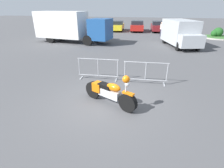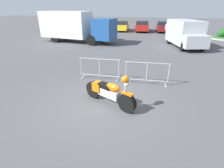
% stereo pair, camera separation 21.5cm
% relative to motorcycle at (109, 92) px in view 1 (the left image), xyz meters
% --- Properties ---
extents(ground_plane, '(120.00, 120.00, 0.00)m').
position_rel_motorcycle_xyz_m(ground_plane, '(-0.18, 0.09, -0.50)').
color(ground_plane, '#4C4C4F').
extents(motorcycle, '(2.20, 1.15, 1.32)m').
position_rel_motorcycle_xyz_m(motorcycle, '(0.00, 0.00, 0.00)').
color(motorcycle, black).
rests_on(motorcycle, ground).
extents(crowd_barrier_near, '(2.05, 0.60, 1.07)m').
position_rel_motorcycle_xyz_m(crowd_barrier_near, '(-1.17, 2.25, 0.05)').
color(crowd_barrier_near, '#9EA0A5').
rests_on(crowd_barrier_near, ground).
extents(crowd_barrier_far, '(2.05, 0.60, 1.07)m').
position_rel_motorcycle_xyz_m(crowd_barrier_far, '(1.17, 2.25, 0.05)').
color(crowd_barrier_far, '#9EA0A5').
rests_on(crowd_barrier_far, ground).
extents(box_truck, '(7.89, 3.01, 2.98)m').
position_rel_motorcycle_xyz_m(box_truck, '(-7.11, 11.28, 1.13)').
color(box_truck, white).
rests_on(box_truck, ground).
extents(delivery_van, '(3.37, 5.36, 2.31)m').
position_rel_motorcycle_xyz_m(delivery_van, '(3.58, 11.88, 0.74)').
color(delivery_van, '#B2B7BC').
rests_on(delivery_van, ground).
extents(parked_car_black, '(2.07, 4.27, 1.40)m').
position_rel_motorcycle_xyz_m(parked_car_black, '(-10.35, 22.16, 0.21)').
color(parked_car_black, black).
rests_on(parked_car_black, ground).
extents(parked_car_white, '(2.22, 4.58, 1.50)m').
position_rel_motorcycle_xyz_m(parked_car_white, '(-7.36, 21.72, 0.26)').
color(parked_car_white, white).
rests_on(parked_car_white, ground).
extents(parked_car_yellow, '(2.15, 4.45, 1.46)m').
position_rel_motorcycle_xyz_m(parked_car_yellow, '(-4.38, 21.53, 0.24)').
color(parked_car_yellow, yellow).
rests_on(parked_car_yellow, ground).
extents(parked_car_red, '(2.26, 4.66, 1.53)m').
position_rel_motorcycle_xyz_m(parked_car_red, '(-1.39, 21.73, 0.27)').
color(parked_car_red, '#B21E19').
rests_on(parked_car_red, ground).
extents(parked_car_maroon, '(2.22, 4.58, 1.50)m').
position_rel_motorcycle_xyz_m(parked_car_maroon, '(1.59, 22.06, 0.26)').
color(parked_car_maroon, maroon).
rests_on(parked_car_maroon, ground).
extents(parked_car_tan, '(2.07, 4.27, 1.40)m').
position_rel_motorcycle_xyz_m(parked_car_tan, '(4.57, 21.89, 0.21)').
color(parked_car_tan, tan).
rests_on(parked_car_tan, ground).
extents(pedestrian, '(0.47, 0.47, 1.69)m').
position_rel_motorcycle_xyz_m(pedestrian, '(2.03, 17.52, 0.42)').
color(pedestrian, '#262838').
rests_on(pedestrian, ground).
extents(planter_island, '(3.66, 3.66, 1.15)m').
position_rel_motorcycle_xyz_m(planter_island, '(8.58, 18.11, -0.20)').
color(planter_island, '#ADA89E').
rests_on(planter_island, ground).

